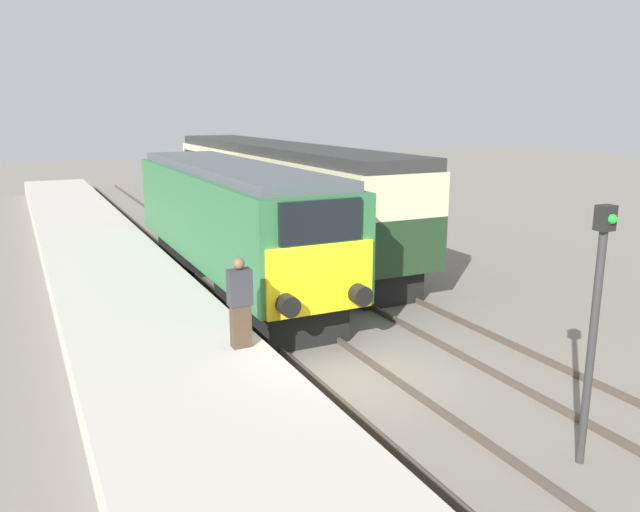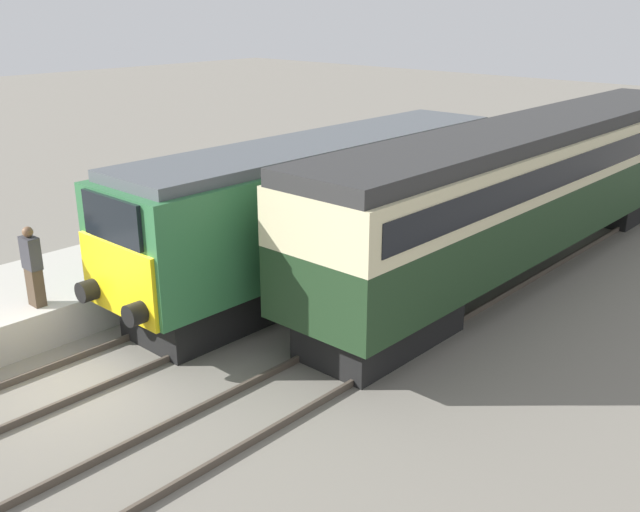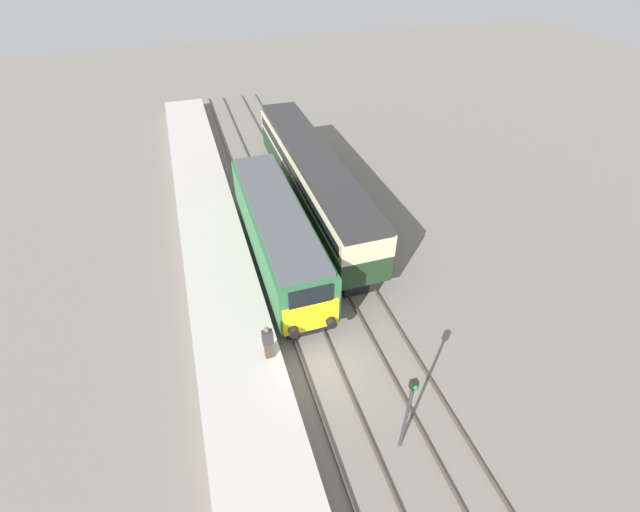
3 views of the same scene
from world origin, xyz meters
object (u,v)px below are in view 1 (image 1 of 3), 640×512
locomotive (230,220)px  signal_post (595,316)px  person_on_platform (240,303)px  passenger_carriage (277,185)px

locomotive → signal_post: bearing=-81.6°
person_on_platform → signal_post: signal_post is taller
locomotive → passenger_carriage: bearing=54.0°
signal_post → person_on_platform: bearing=128.2°
signal_post → passenger_carriage: bearing=84.0°
passenger_carriage → signal_post: (-1.70, -16.22, -0.07)m
locomotive → person_on_platform: bearing=-106.8°
locomotive → person_on_platform: 7.09m
locomotive → person_on_platform: locomotive is taller
person_on_platform → passenger_carriage: bearing=64.6°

